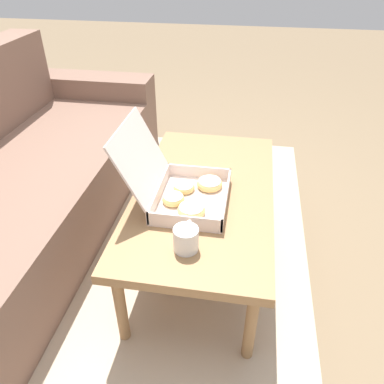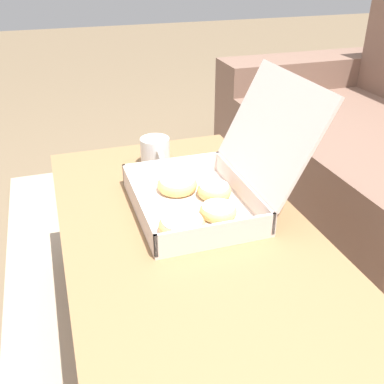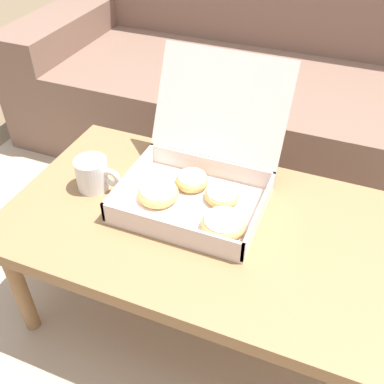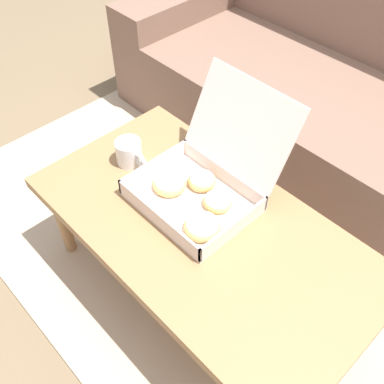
{
  "view_description": "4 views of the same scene",
  "coord_description": "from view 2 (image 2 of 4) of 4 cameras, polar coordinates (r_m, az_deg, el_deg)",
  "views": [
    {
      "loc": [
        -1.37,
        -0.36,
        1.35
      ],
      "look_at": [
        -0.09,
        -0.14,
        0.46
      ],
      "focal_mm": 35.0,
      "sensor_mm": 36.0,
      "label": 1
    },
    {
      "loc": [
        0.89,
        -0.46,
        1.03
      ],
      "look_at": [
        -0.09,
        -0.14,
        0.46
      ],
      "focal_mm": 42.0,
      "sensor_mm": 36.0,
      "label": 2
    },
    {
      "loc": [
        0.25,
        -0.99,
        1.22
      ],
      "look_at": [
        -0.09,
        -0.14,
        0.46
      ],
      "focal_mm": 42.0,
      "sensor_mm": 36.0,
      "label": 3
    },
    {
      "loc": [
        0.62,
        -0.81,
        1.51
      ],
      "look_at": [
        -0.09,
        -0.14,
        0.46
      ],
      "focal_mm": 42.0,
      "sensor_mm": 36.0,
      "label": 4
    }
  ],
  "objects": [
    {
      "name": "coffee_mug",
      "position": [
        1.43,
        -4.65,
        5.04
      ],
      "size": [
        0.14,
        0.09,
        0.09
      ],
      "color": "white",
      "rests_on": "coffee_table"
    },
    {
      "name": "area_rug",
      "position": [
        1.56,
        17.3,
        -13.86
      ],
      "size": [
        2.56,
        2.01,
        0.01
      ],
      "primitive_type": "cube",
      "color": "tan",
      "rests_on": "ground_plane"
    },
    {
      "name": "pastry_box",
      "position": [
        1.18,
        2.11,
        0.6
      ],
      "size": [
        0.38,
        0.43,
        0.34
      ],
      "color": "silver",
      "rests_on": "coffee_table"
    },
    {
      "name": "ground_plane",
      "position": [
        1.44,
        6.87,
        -17.08
      ],
      "size": [
        12.0,
        12.0,
        0.0
      ],
      "primitive_type": "plane",
      "color": "#756047"
    },
    {
      "name": "coffee_table",
      "position": [
        1.14,
        -0.49,
        -6.34
      ],
      "size": [
        1.14,
        0.61,
        0.41
      ],
      "color": "#997047",
      "rests_on": "ground_plane"
    }
  ]
}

